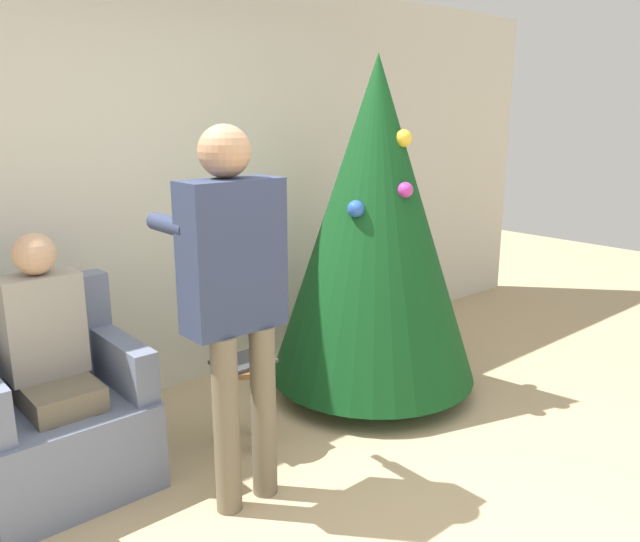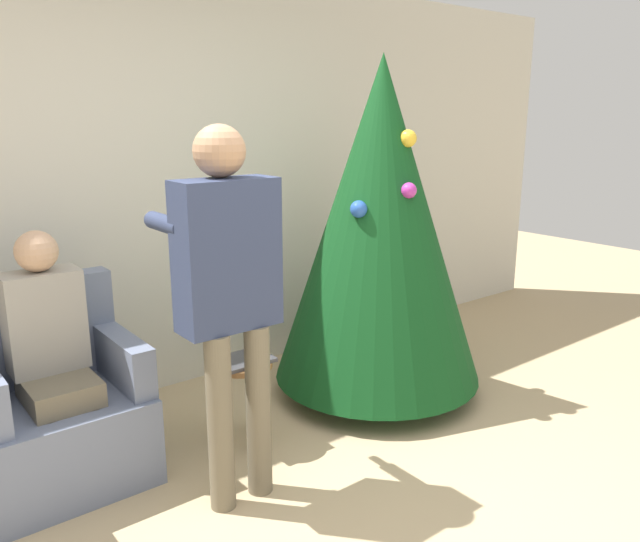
# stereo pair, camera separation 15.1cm
# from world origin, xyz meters

# --- Properties ---
(wall_back) EXTENTS (8.00, 0.06, 2.70)m
(wall_back) POSITION_xyz_m (0.00, 2.23, 1.35)
(wall_back) COLOR beige
(wall_back) RESTS_ON ground_plane
(christmas_tree) EXTENTS (1.33, 1.33, 2.16)m
(christmas_tree) POSITION_xyz_m (1.12, 1.27, 1.14)
(christmas_tree) COLOR brown
(christmas_tree) RESTS_ON ground_plane
(armchair) EXTENTS (0.77, 0.71, 0.99)m
(armchair) POSITION_xyz_m (-0.83, 1.53, 0.35)
(armchair) COLOR slate
(armchair) RESTS_ON ground_plane
(person_seated) EXTENTS (0.36, 0.46, 1.27)m
(person_seated) POSITION_xyz_m (-0.83, 1.50, 0.70)
(person_seated) COLOR #6B604C
(person_seated) RESTS_ON ground_plane
(person_standing) EXTENTS (0.47, 0.57, 1.76)m
(person_standing) POSITION_xyz_m (-0.22, 0.84, 1.07)
(person_standing) COLOR #6B604C
(person_standing) RESTS_ON ground_plane
(side_stool) EXTENTS (0.32, 0.32, 0.49)m
(side_stool) POSITION_xyz_m (0.07, 1.22, 0.38)
(side_stool) COLOR brown
(side_stool) RESTS_ON ground_plane
(laptop) EXTENTS (0.31, 0.23, 0.02)m
(laptop) POSITION_xyz_m (0.07, 1.22, 0.50)
(laptop) COLOR #38383D
(laptop) RESTS_ON side_stool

